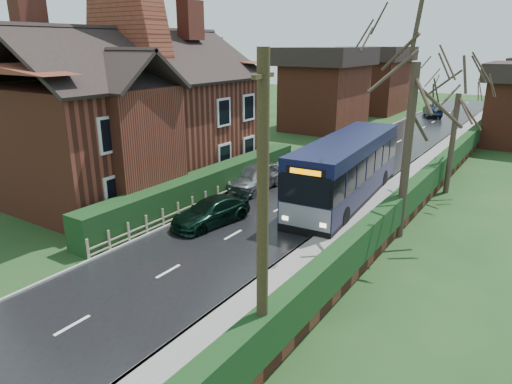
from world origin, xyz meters
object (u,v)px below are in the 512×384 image
Objects in this scene: car_green at (211,212)px; telegraph_pole at (263,229)px; car_silver at (255,177)px; bus_stop_sign at (341,184)px; brick_house at (134,111)px; bus at (346,170)px.

telegraph_pole reaches higher than car_green.
bus_stop_sign is (6.00, -1.97, 1.08)m from car_silver.
telegraph_pole is at bearing -33.20° from brick_house.
bus reaches higher than bus_stop_sign.
bus is 5.18m from car_silver.
brick_house is at bearing 136.24° from telegraph_pole.
car_silver is 5.59m from car_green.
bus_stop_sign is (11.93, 1.22, -2.55)m from brick_house.
car_silver is 1.58× the size of bus_stop_sign.
telegraph_pole is at bearing -57.09° from car_silver.
telegraph_pole reaches higher than bus_stop_sign.
brick_house is 17.37m from telegraph_pole.
car_green is 10.89m from telegraph_pole.
bus is 4.01× the size of bus_stop_sign.
brick_house is 1.86× the size of telegraph_pole.
car_silver is at bearing 111.59° from car_green.
bus is 2.73× the size of car_green.
brick_house is 3.34× the size of car_silver.
brick_house reaches higher than car_green.
car_silver is at bearing 28.28° from brick_house.
brick_house is at bearing -163.46° from bus.
brick_house is at bearing 171.57° from car_green.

